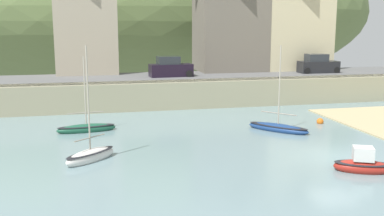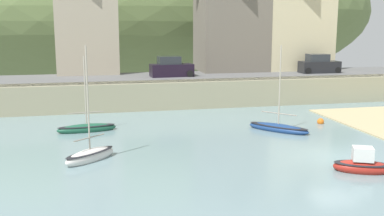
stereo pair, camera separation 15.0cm
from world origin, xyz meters
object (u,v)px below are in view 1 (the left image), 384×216
Objects in this scene: waterfront_building_left at (86,18)px; waterfront_building_centre at (230,16)px; sailboat_blue_trim at (278,127)px; sailboat_tall_mast at (362,165)px; parked_car_near_slipway at (170,68)px; rowboat_small_beached at (86,128)px; sailboat_white_hull at (91,155)px; waterfront_building_right at (291,18)px; mooring_buoy at (320,121)px; parked_car_by_wall at (318,65)px.

waterfront_building_left is 15.19m from waterfront_building_centre.
sailboat_blue_trim is 1.99× the size of sailboat_tall_mast.
sailboat_blue_trim is 9.30m from sailboat_tall_mast.
parked_car_near_slipway is (-5.68, 23.43, 2.85)m from sailboat_tall_mast.
rowboat_small_beached is at bearing 163.46° from sailboat_tall_mast.
waterfront_building_centre is 28.66m from sailboat_white_hull.
waterfront_building_centre reaches higher than waterfront_building_right.
waterfront_building_right is 22.25m from sailboat_blue_trim.
waterfront_building_centre reaches higher than rowboat_small_beached.
parked_car_near_slipway is at bearing -162.69° from waterfront_building_right.
waterfront_building_centre is at bearing 180.00° from waterfront_building_right.
sailboat_blue_trim is 4.35m from mooring_buoy.
rowboat_small_beached is (-0.24, -15.85, -7.71)m from waterfront_building_left.
sailboat_white_hull reaches higher than parked_car_by_wall.
waterfront_building_centre reaches higher than mooring_buoy.
waterfront_building_right is at bearing 97.44° from sailboat_tall_mast.
parked_car_by_wall is at bearing 63.03° from mooring_buoy.
sailboat_blue_trim is at bearing -19.46° from rowboat_small_beached.
waterfront_building_centre reaches higher than parked_car_near_slipway.
waterfront_building_left is 3.55× the size of sailboat_tall_mast.
waterfront_building_centre is at bearing 27.63° from parked_car_near_slipway.
waterfront_building_right is 28.57m from rowboat_small_beached.
waterfront_building_centre is 1.87× the size of sailboat_blue_trim.
sailboat_white_hull is 20.25m from parked_car_near_slipway.
waterfront_building_left is 10.17m from parked_car_near_slipway.
waterfront_building_left reaches higher than rowboat_small_beached.
waterfront_building_right is 1.71× the size of sailboat_white_hull.
waterfront_building_centre is 23.51m from rowboat_small_beached.
rowboat_small_beached is 14.21m from parked_car_near_slipway.
parked_car_by_wall is (10.49, 14.14, 2.96)m from sailboat_blue_trim.
sailboat_tall_mast is 0.73× the size of parked_car_near_slipway.
sailboat_tall_mast is (0.56, -9.28, 0.11)m from sailboat_blue_trim.
sailboat_white_hull is at bearing -90.08° from waterfront_building_left.
sailboat_white_hull is 17.98m from mooring_buoy.
sailboat_blue_trim is at bearing -116.57° from waterfront_building_right.
parked_car_by_wall is 14.48m from mooring_buoy.
parked_car_near_slipway is (-7.41, -4.50, -5.02)m from waterfront_building_centre.
mooring_buoy is at bearing -11.65° from rowboat_small_beached.
mooring_buoy is (4.07, 1.53, -0.09)m from sailboat_blue_trim.
mooring_buoy is at bearing -84.06° from waterfront_building_centre.
rowboat_small_beached is (-22.46, -15.85, -7.76)m from waterfront_building_right.
waterfront_building_right reaches higher than sailboat_blue_trim.
waterfront_building_left reaches higher than sailboat_tall_mast.
rowboat_small_beached reaches higher than parked_car_near_slipway.
mooring_buoy is (17.00, 5.85, -0.16)m from sailboat_white_hull.
sailboat_tall_mast is (-8.77, -27.93, -7.66)m from waterfront_building_right.
parked_car_by_wall is at bearing -3.01° from sailboat_white_hull.
sailboat_white_hull is at bearing -123.54° from waterfront_building_centre.
sailboat_white_hull reaches higher than sailboat_blue_trim.
waterfront_building_right reaches higher than waterfront_building_left.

